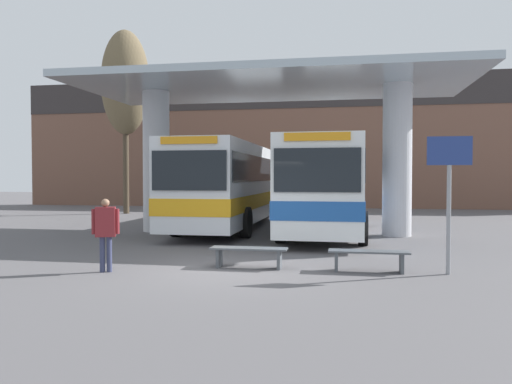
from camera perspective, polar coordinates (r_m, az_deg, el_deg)
name	(u,v)px	position (r m, az deg, el deg)	size (l,w,h in m)	color
ground_plane	(225,269)	(11.25, -3.55, -8.78)	(100.00, 100.00, 0.00)	#565456
townhouse_backdrop	(305,132)	(33.60, 5.65, 6.89)	(40.00, 0.58, 8.70)	brown
station_canopy	(272,109)	(18.22, 1.80, 9.45)	(13.79, 6.60, 5.50)	silver
transit_bus_left_bay	(235,182)	(20.66, -2.45, 1.12)	(2.74, 12.41, 3.26)	silver
transit_bus_center_bay	(327,183)	(18.46, 8.09, 1.00)	(2.88, 10.53, 3.26)	white
waiting_bench_near_pillar	(369,256)	(11.12, 12.75, -7.15)	(1.72, 0.44, 0.46)	#4C5156
waiting_bench_mid_platform	(249,253)	(11.31, -0.81, -6.96)	(1.73, 0.44, 0.46)	#4C5156
info_sign_platform	(449,176)	(11.19, 21.21, 1.71)	(0.90, 0.09, 2.90)	gray
pedestrian_waiting	(106,227)	(11.23, -16.82, -3.89)	(0.58, 0.36, 1.58)	#333856
poplar_tree_behind_left	(125,84)	(29.21, -14.71, 11.90)	(2.63, 2.63, 10.18)	#473A2B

